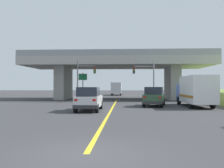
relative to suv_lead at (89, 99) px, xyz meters
name	(u,v)px	position (x,y,z in m)	size (l,w,h in m)	color
ground	(117,99)	(1.85, 18.75, -1.01)	(160.00, 160.00, 0.00)	#353538
overpass_bridge	(117,67)	(1.85, 18.75, 4.18)	(29.21, 10.38, 7.37)	#A8A59E
lane_divider_stripe	(111,109)	(1.85, 1.36, -1.01)	(0.20, 28.46, 0.01)	yellow
suv_lead	(89,99)	(0.00, 0.00, 0.00)	(1.95, 4.29, 2.02)	silver
suv_crossing	(154,97)	(6.12, 4.92, 0.00)	(2.85, 4.66, 2.02)	#2D4C33
box_truck	(195,91)	(10.25, 4.61, 0.63)	(2.33, 7.32, 3.12)	navy
traffic_signal_nearside	(147,76)	(5.98, 12.01, 2.44)	(2.91, 0.36, 5.51)	slate
traffic_signal_farside	(84,76)	(-2.42, 11.41, 2.43)	(2.56, 0.36, 5.54)	#56595E
highway_sign	(83,80)	(-3.41, 16.38, 2.00)	(1.34, 0.17, 4.19)	slate
semi_truck_distant	(116,88)	(1.11, 35.52, 0.54)	(2.33, 6.76, 2.92)	silver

